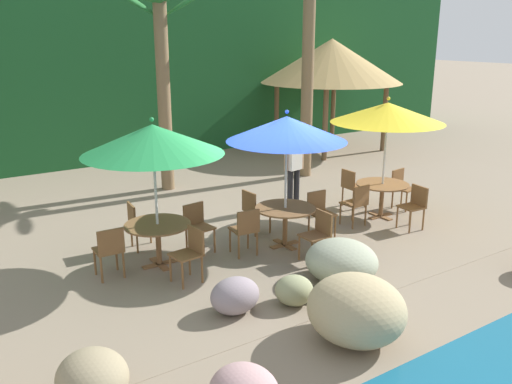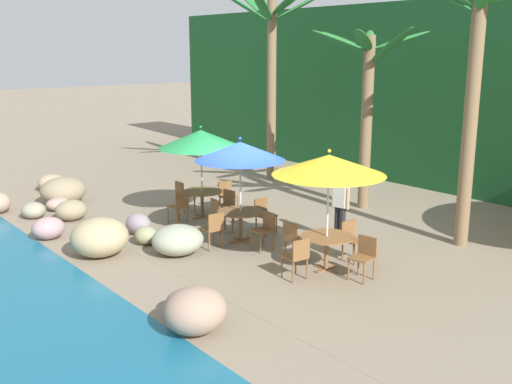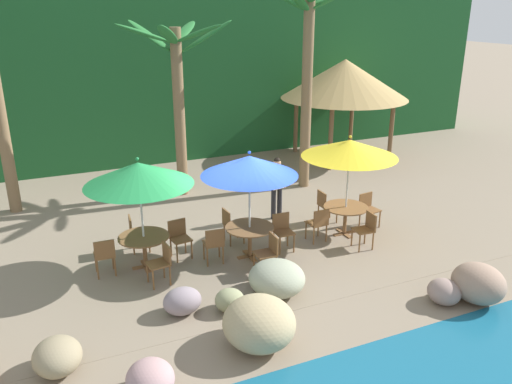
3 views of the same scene
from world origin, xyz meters
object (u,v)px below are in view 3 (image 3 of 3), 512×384
at_px(chair_blue_left, 214,243).
at_px(palm_tree_third, 308,51).
at_px(chair_blue_inland, 230,223).
at_px(chair_yellow_left, 319,222).
at_px(chair_green_left, 105,254).
at_px(umbrella_blue, 249,166).
at_px(palapa_hut, 345,79).
at_px(chair_green_right, 162,261).
at_px(chair_blue_seaward, 282,229).
at_px(chair_yellow_right, 367,228).
at_px(chair_blue_right, 269,251).
at_px(chair_green_inland, 136,231).
at_px(palm_tree_second, 178,78).
at_px(chair_yellow_inland, 325,204).
at_px(chair_green_seaward, 179,236).
at_px(dining_table_green, 144,242).
at_px(dining_table_blue, 250,232).
at_px(chair_yellow_seaward, 368,207).
at_px(waiter_in_white, 277,184).
at_px(dining_table_yellow, 346,211).
at_px(umbrella_yellow, 350,148).

height_order(chair_blue_left, palm_tree_third, palm_tree_third).
bearing_deg(chair_blue_inland, chair_yellow_left, -22.33).
xyz_separation_m(chair_green_left, chair_blue_inland, (3.00, 0.45, 0.00)).
xyz_separation_m(umbrella_blue, palapa_hut, (6.41, 6.22, 0.71)).
bearing_deg(chair_blue_left, chair_yellow_left, 0.91).
height_order(chair_green_right, chair_blue_inland, same).
xyz_separation_m(chair_blue_seaward, chair_yellow_right, (1.84, -0.73, 0.00)).
xyz_separation_m(umbrella_blue, chair_blue_right, (0.08, -0.85, -1.66)).
distance_m(chair_blue_seaward, chair_blue_inland, 1.27).
bearing_deg(chair_blue_inland, chair_blue_seaward, -38.68).
bearing_deg(chair_blue_left, palm_tree_third, 41.31).
distance_m(chair_green_inland, palm_tree_second, 4.93).
relative_size(chair_green_inland, chair_yellow_inland, 1.00).
bearing_deg(palapa_hut, chair_green_seaward, -144.77).
bearing_deg(chair_green_left, umbrella_blue, -7.22).
xyz_separation_m(dining_table_green, chair_blue_seaward, (3.14, -0.42, -0.10)).
distance_m(chair_blue_seaward, chair_yellow_inland, 1.99).
height_order(chair_blue_inland, chair_yellow_right, same).
bearing_deg(palapa_hut, umbrella_blue, -135.87).
height_order(dining_table_blue, chair_yellow_left, chair_yellow_left).
height_order(chair_green_inland, chair_yellow_seaward, same).
bearing_deg(dining_table_green, chair_yellow_inland, 6.51).
xyz_separation_m(umbrella_blue, waiter_in_white, (1.55, 1.79, -1.19)).
bearing_deg(chair_yellow_right, waiter_in_white, 114.88).
distance_m(chair_green_seaward, chair_blue_seaward, 2.39).
bearing_deg(chair_blue_left, chair_green_inland, 137.54).
bearing_deg(palm_tree_second, palapa_hut, 13.35).
bearing_deg(chair_yellow_left, chair_green_right, -174.05).
relative_size(umbrella_blue, chair_yellow_right, 2.88).
relative_size(dining_table_green, chair_yellow_inland, 1.26).
bearing_deg(chair_yellow_seaward, chair_blue_seaward, -172.77).
relative_size(chair_yellow_seaward, palapa_hut, 0.19).
relative_size(dining_table_yellow, chair_yellow_left, 1.26).
distance_m(chair_green_right, chair_yellow_right, 4.81).
height_order(chair_green_right, dining_table_yellow, chair_green_right).
bearing_deg(chair_green_inland, umbrella_yellow, -13.04).
bearing_deg(chair_yellow_right, chair_yellow_inland, 93.44).
relative_size(chair_blue_right, palm_tree_third, 0.14).
relative_size(chair_blue_right, waiter_in_white, 0.51).
xyz_separation_m(chair_green_inland, dining_table_blue, (2.30, -1.32, 0.10)).
xyz_separation_m(chair_blue_inland, chair_yellow_inland, (2.73, 0.18, 0.00)).
relative_size(chair_yellow_seaward, waiter_in_white, 0.51).
xyz_separation_m(chair_blue_seaward, dining_table_yellow, (1.81, 0.12, 0.10)).
relative_size(umbrella_blue, waiter_in_white, 1.48).
distance_m(dining_table_green, umbrella_blue, 2.81).
distance_m(chair_green_inland, dining_table_yellow, 5.10).
xyz_separation_m(dining_table_yellow, chair_yellow_inland, (-0.07, 0.85, -0.10)).
bearing_deg(chair_green_right, palapa_hut, 37.71).
xyz_separation_m(dining_table_green, chair_blue_left, (1.43, -0.47, -0.10)).
bearing_deg(umbrella_blue, chair_green_left, 172.78).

